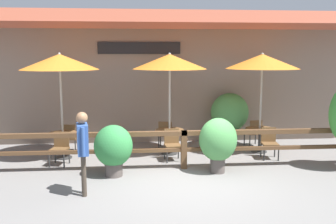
% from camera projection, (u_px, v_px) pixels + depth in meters
% --- Properties ---
extents(ground_plane, '(60.00, 60.00, 0.00)m').
position_uv_depth(ground_plane, '(190.00, 183.00, 8.26)').
color(ground_plane, slate).
extents(building_facade, '(14.28, 1.49, 4.23)m').
position_uv_depth(building_facade, '(172.00, 75.00, 11.97)').
color(building_facade, gray).
rests_on(building_facade, ground).
extents(patio_railing, '(10.40, 0.14, 0.95)m').
position_uv_depth(patio_railing, '(184.00, 141.00, 9.19)').
color(patio_railing, brown).
rests_on(patio_railing, ground).
extents(patio_umbrella_near, '(2.06, 2.06, 2.85)m').
position_uv_depth(patio_umbrella_near, '(60.00, 62.00, 9.83)').
color(patio_umbrella_near, '#B7B2A8').
rests_on(patio_umbrella_near, ground).
extents(dining_table_near, '(0.81, 0.81, 0.70)m').
position_uv_depth(dining_table_near, '(63.00, 138.00, 10.14)').
color(dining_table_near, brown).
rests_on(dining_table_near, ground).
extents(chair_near_streetside, '(0.49, 0.49, 0.84)m').
position_uv_depth(chair_near_streetside, '(60.00, 147.00, 9.54)').
color(chair_near_streetside, brown).
rests_on(chair_near_streetside, ground).
extents(chair_near_wallside, '(0.46, 0.46, 0.84)m').
position_uv_depth(chair_near_wallside, '(70.00, 137.00, 10.77)').
color(chair_near_wallside, brown).
rests_on(chair_near_wallside, ground).
extents(patio_umbrella_middle, '(2.06, 2.06, 2.85)m').
position_uv_depth(patio_umbrella_middle, '(170.00, 62.00, 10.27)').
color(patio_umbrella_middle, '#B7B2A8').
rests_on(patio_umbrella_middle, ground).
extents(dining_table_middle, '(0.81, 0.81, 0.70)m').
position_uv_depth(dining_table_middle, '(170.00, 135.00, 10.58)').
color(dining_table_middle, brown).
rests_on(dining_table_middle, ground).
extents(chair_middle_streetside, '(0.46, 0.46, 0.84)m').
position_uv_depth(chair_middle_streetside, '(172.00, 143.00, 9.96)').
color(chair_middle_streetside, brown).
rests_on(chair_middle_streetside, ground).
extents(chair_middle_wallside, '(0.50, 0.50, 0.84)m').
position_uv_depth(chair_middle_wallside, '(166.00, 133.00, 11.23)').
color(chair_middle_wallside, brown).
rests_on(chair_middle_wallside, ground).
extents(patio_umbrella_far, '(2.06, 2.06, 2.85)m').
position_uv_depth(patio_umbrella_far, '(262.00, 62.00, 10.47)').
color(patio_umbrella_far, '#B7B2A8').
rests_on(patio_umbrella_far, ground).
extents(dining_table_far, '(0.81, 0.81, 0.70)m').
position_uv_depth(dining_table_far, '(260.00, 133.00, 10.78)').
color(dining_table_far, brown).
rests_on(dining_table_far, ground).
extents(chair_far_streetside, '(0.46, 0.46, 0.84)m').
position_uv_depth(chair_far_streetside, '(269.00, 142.00, 10.14)').
color(chair_far_streetside, brown).
rests_on(chair_far_streetside, ground).
extents(chair_far_wallside, '(0.48, 0.48, 0.84)m').
position_uv_depth(chair_far_wallside, '(254.00, 132.00, 11.46)').
color(chair_far_wallside, brown).
rests_on(chair_far_wallside, ground).
extents(potted_plant_broad_leaf, '(0.89, 0.80, 1.20)m').
position_uv_depth(potted_plant_broad_leaf, '(113.00, 148.00, 8.61)').
color(potted_plant_broad_leaf, '#564C47').
rests_on(potted_plant_broad_leaf, ground).
extents(potted_plant_entrance_palm, '(0.90, 0.81, 1.32)m').
position_uv_depth(potted_plant_entrance_palm, '(218.00, 141.00, 8.86)').
color(potted_plant_entrance_palm, '#564C47').
rests_on(potted_plant_entrance_palm, ground).
extents(potted_plant_tall_tropical, '(1.18, 1.06, 1.61)m').
position_uv_depth(potted_plant_tall_tropical, '(230.00, 113.00, 11.76)').
color(potted_plant_tall_tropical, '#564C47').
rests_on(potted_plant_tall_tropical, ground).
extents(pedestrian, '(0.29, 0.58, 1.69)m').
position_uv_depth(pedestrian, '(83.00, 142.00, 7.37)').
color(pedestrian, '#42382D').
rests_on(pedestrian, ground).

